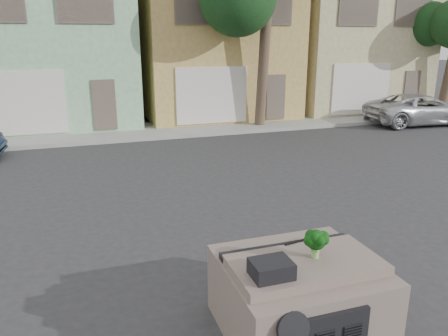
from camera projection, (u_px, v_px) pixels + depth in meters
ground_plane at (226, 238)px, 8.71m from camera, size 120.00×120.00×0.00m
sidewalk at (145, 131)px, 18.22m from camera, size 40.00×3.00×0.15m
townhouse_mint at (49, 39)px, 19.71m from camera, size 7.20×8.20×7.55m
townhouse_tan at (208, 39)px, 22.01m from camera, size 7.20×8.20×7.55m
townhouse_beige at (337, 39)px, 24.31m from camera, size 7.20×8.20×7.55m
silver_pickup at (418, 124)px, 20.12m from camera, size 5.16×2.73×1.38m
tree_near at (264, 27)px, 17.92m from camera, size 4.40×4.00×8.50m
car_dashboard at (298, 293)px, 5.83m from camera, size 2.00×1.80×1.12m
instrument_hump at (271, 269)px, 5.14m from camera, size 0.48×0.38×0.20m
wiper_arm at (305, 239)px, 6.09m from camera, size 0.69×0.15×0.02m
broccoli at (316, 244)px, 5.56m from camera, size 0.44×0.44×0.39m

